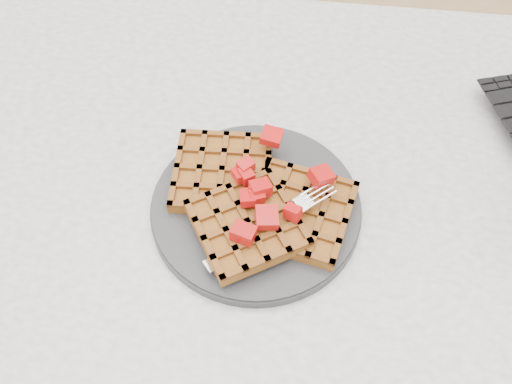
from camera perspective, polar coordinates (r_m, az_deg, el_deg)
table at (r=0.78m, az=7.18°, el=-6.64°), size 1.20×0.80×0.75m
plate at (r=0.67m, az=-0.00°, el=-1.55°), size 0.25×0.25×0.02m
waffles at (r=0.66m, az=-0.03°, el=-0.91°), size 0.22×0.21×0.03m
strawberry_pile at (r=0.64m, az=-0.00°, el=0.72°), size 0.15×0.15×0.02m
fork at (r=0.64m, az=2.39°, el=-3.38°), size 0.15×0.14×0.02m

